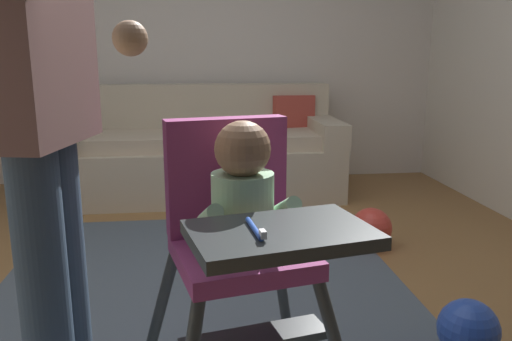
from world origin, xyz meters
TOP-DOWN VIEW (x-y plane):
  - ground at (0.00, 0.00)m, footprint 5.61×6.42m
  - wall_far at (0.00, 2.44)m, footprint 4.81×0.06m
  - area_rug at (-0.11, -0.14)m, footprint 1.98×2.78m
  - couch at (-0.06, 1.92)m, footprint 2.14×0.86m
  - high_chair at (-0.00, -0.77)m, footprint 0.71×0.81m
  - adult_standing at (-0.54, -0.67)m, footprint 0.51×0.56m
  - toy_ball at (0.88, 0.60)m, footprint 0.24×0.24m
  - toy_ball_second at (0.86, -0.51)m, footprint 0.23×0.23m

SIDE VIEW (x-z plane):
  - ground at x=0.00m, z-range -0.10..0.00m
  - area_rug at x=-0.11m, z-range 0.00..0.01m
  - toy_ball_second at x=0.86m, z-range 0.00..0.23m
  - toy_ball at x=0.88m, z-range 0.00..0.24m
  - couch at x=-0.06m, z-range -0.10..0.76m
  - high_chair at x=0.00m, z-range 0.18..1.13m
  - adult_standing at x=-0.54m, z-range 0.11..1.74m
  - wall_far at x=0.00m, z-range 0.00..2.76m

